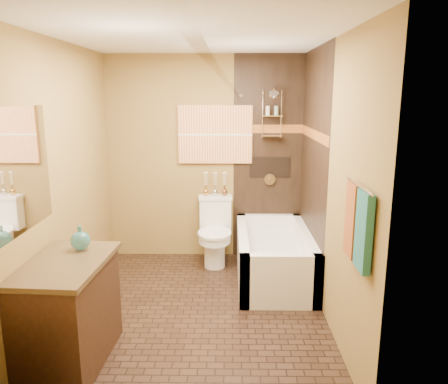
{
  "coord_description": "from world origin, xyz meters",
  "views": [
    {
      "loc": [
        0.31,
        -3.84,
        2.04
      ],
      "look_at": [
        0.25,
        0.4,
        1.08
      ],
      "focal_mm": 35.0,
      "sensor_mm": 36.0,
      "label": 1
    }
  ],
  "objects_px": {
    "bathtub": "(274,260)",
    "toilet": "(215,231)",
    "sunset_painting": "(215,135)",
    "vanity": "(68,312)"
  },
  "relations": [
    {
      "from": "bathtub",
      "to": "toilet",
      "type": "xyz_separation_m",
      "value": [
        -0.67,
        0.46,
        0.19
      ]
    },
    {
      "from": "bathtub",
      "to": "vanity",
      "type": "distance_m",
      "value": 2.35
    },
    {
      "from": "toilet",
      "to": "vanity",
      "type": "height_order",
      "value": "vanity"
    },
    {
      "from": "sunset_painting",
      "to": "vanity",
      "type": "distance_m",
      "value": 2.77
    },
    {
      "from": "bathtub",
      "to": "toilet",
      "type": "bearing_deg",
      "value": 145.77
    },
    {
      "from": "sunset_painting",
      "to": "bathtub",
      "type": "height_order",
      "value": "sunset_painting"
    },
    {
      "from": "sunset_painting",
      "to": "toilet",
      "type": "xyz_separation_m",
      "value": [
        0.0,
        -0.27,
        -1.14
      ]
    },
    {
      "from": "sunset_painting",
      "to": "toilet",
      "type": "relative_size",
      "value": 1.12
    },
    {
      "from": "sunset_painting",
      "to": "vanity",
      "type": "relative_size",
      "value": 0.93
    },
    {
      "from": "bathtub",
      "to": "toilet",
      "type": "distance_m",
      "value": 0.84
    }
  ]
}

